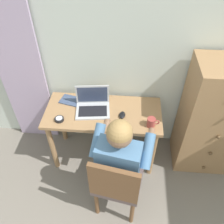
% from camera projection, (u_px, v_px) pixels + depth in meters
% --- Properties ---
extents(wall_back, '(4.80, 0.05, 2.50)m').
position_uv_depth(wall_back, '(141.00, 50.00, 2.28)').
color(wall_back, silver).
rests_on(wall_back, ground_plane).
extents(curtain_panel, '(0.49, 0.03, 2.22)m').
position_uv_depth(curtain_panel, '(18.00, 61.00, 2.40)').
color(curtain_panel, '#B29EBC').
rests_on(curtain_panel, ground_plane).
extents(desk, '(1.19, 0.54, 0.72)m').
position_uv_depth(desk, '(103.00, 120.00, 2.51)').
color(desk, '#9E754C').
rests_on(desk, ground_plane).
extents(dresser, '(0.62, 0.49, 1.32)m').
position_uv_depth(dresser, '(213.00, 119.00, 2.44)').
color(dresser, '#9E754C').
rests_on(dresser, ground_plane).
extents(chair, '(0.48, 0.47, 0.88)m').
position_uv_depth(chair, '(117.00, 183.00, 2.10)').
color(chair, '#5C4C4C').
rests_on(chair, ground_plane).
extents(person_seated, '(0.60, 0.63, 1.20)m').
position_uv_depth(person_seated, '(122.00, 155.00, 2.10)').
color(person_seated, '#6B84AD').
rests_on(person_seated, ground_plane).
extents(laptop, '(0.37, 0.29, 0.24)m').
position_uv_depth(laptop, '(93.00, 105.00, 2.42)').
color(laptop, '#B7BABF').
rests_on(laptop, desk).
extents(computer_mouse, '(0.07, 0.10, 0.03)m').
position_uv_depth(computer_mouse, '(122.00, 115.00, 2.37)').
color(computer_mouse, black).
rests_on(computer_mouse, desk).
extents(desk_clock, '(0.09, 0.09, 0.03)m').
position_uv_depth(desk_clock, '(59.00, 119.00, 2.33)').
color(desk_clock, black).
rests_on(desk_clock, desk).
extents(notebook_pad, '(0.24, 0.20, 0.01)m').
position_uv_depth(notebook_pad, '(70.00, 100.00, 2.54)').
color(notebook_pad, '#3D4C6B').
rests_on(notebook_pad, desk).
extents(coffee_mug, '(0.12, 0.08, 0.09)m').
position_uv_depth(coffee_mug, '(151.00, 122.00, 2.25)').
color(coffee_mug, '#9E3D38').
rests_on(coffee_mug, desk).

